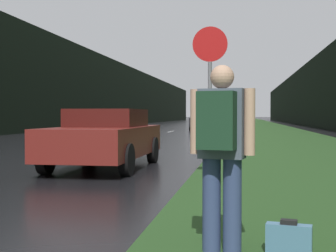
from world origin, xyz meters
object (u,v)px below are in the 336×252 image
hitchhiker_with_backpack (221,146)px  car_passing_near (106,137)px  suitcase (289,240)px  car_passing_far (203,121)px  stop_sign (210,90)px

hitchhiker_with_backpack → car_passing_near: size_ratio=0.38×
hitchhiker_with_backpack → suitcase: bearing=13.9°
car_passing_near → car_passing_far: car_passing_far is taller
stop_sign → suitcase: (0.98, -4.23, -1.54)m
hitchhiker_with_backpack → car_passing_near: hitchhiker_with_backpack is taller
suitcase → car_passing_far: (-3.57, 34.05, 0.60)m
hitchhiker_with_backpack → suitcase: hitchhiker_with_backpack is taller
stop_sign → hitchhiker_with_backpack: stop_sign is taller
stop_sign → car_passing_far: (-2.59, 29.81, -0.94)m
car_passing_far → hitchhiker_with_backpack: bearing=95.0°
stop_sign → suitcase: size_ratio=6.96×
car_passing_near → car_passing_far: 27.63m
car_passing_far → stop_sign: bearing=95.0°
stop_sign → car_passing_near: (-2.59, 2.18, -0.98)m
stop_sign → car_passing_far: size_ratio=0.61×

